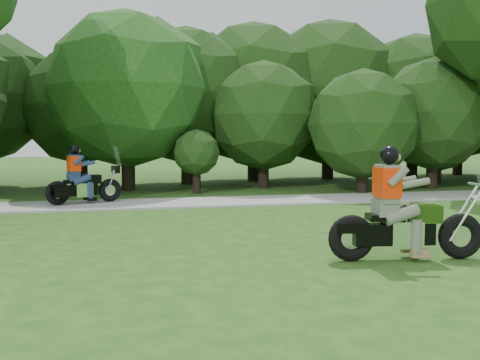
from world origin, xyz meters
name	(u,v)px	position (x,y,z in m)	size (l,w,h in m)	color
ground	(390,262)	(0.00, 0.00, 0.00)	(100.00, 100.00, 0.00)	#1E4D16
walkway	(256,201)	(0.00, 8.00, 0.03)	(60.00, 2.20, 0.06)	gray
tree_line	(229,98)	(0.54, 14.48, 3.54)	(40.45, 11.78, 7.37)	black
chopper_motorcycle	(399,218)	(0.18, 0.08, 0.66)	(2.49, 0.78, 1.78)	black
touring_motorcycle	(79,182)	(-5.08, 8.18, 0.66)	(2.09, 1.19, 1.65)	black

